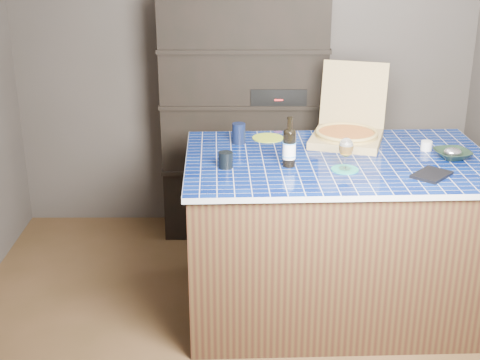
{
  "coord_description": "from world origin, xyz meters",
  "views": [
    {
      "loc": [
        -0.04,
        -3.31,
        2.29
      ],
      "look_at": [
        -0.03,
        0.0,
        1.01
      ],
      "focal_mm": 50.0,
      "sensor_mm": 36.0,
      "label": 1
    }
  ],
  "objects_px": {
    "pizza_box": "(347,132)",
    "bowl": "(452,154)",
    "wine_glass": "(346,148)",
    "mead_bottle": "(289,147)",
    "kitchen_island": "(335,235)",
    "dvd_case": "(432,175)"
  },
  "relations": [
    {
      "from": "pizza_box",
      "to": "bowl",
      "type": "distance_m",
      "value": 0.66
    },
    {
      "from": "wine_glass",
      "to": "bowl",
      "type": "relative_size",
      "value": 0.89
    },
    {
      "from": "mead_bottle",
      "to": "wine_glass",
      "type": "xyz_separation_m",
      "value": [
        0.31,
        -0.07,
        0.02
      ]
    },
    {
      "from": "pizza_box",
      "to": "mead_bottle",
      "type": "distance_m",
      "value": 0.61
    },
    {
      "from": "mead_bottle",
      "to": "wine_glass",
      "type": "bearing_deg",
      "value": -11.97
    },
    {
      "from": "pizza_box",
      "to": "bowl",
      "type": "height_order",
      "value": "pizza_box"
    },
    {
      "from": "kitchen_island",
      "to": "wine_glass",
      "type": "height_order",
      "value": "wine_glass"
    },
    {
      "from": "pizza_box",
      "to": "wine_glass",
      "type": "distance_m",
      "value": 0.53
    },
    {
      "from": "dvd_case",
      "to": "wine_glass",
      "type": "bearing_deg",
      "value": -150.09
    },
    {
      "from": "wine_glass",
      "to": "kitchen_island",
      "type": "bearing_deg",
      "value": 90.96
    },
    {
      "from": "kitchen_island",
      "to": "wine_glass",
      "type": "distance_m",
      "value": 0.65
    },
    {
      "from": "dvd_case",
      "to": "bowl",
      "type": "xyz_separation_m",
      "value": [
        0.2,
        0.29,
        0.02
      ]
    },
    {
      "from": "wine_glass",
      "to": "mead_bottle",
      "type": "bearing_deg",
      "value": 168.03
    },
    {
      "from": "kitchen_island",
      "to": "dvd_case",
      "type": "height_order",
      "value": "dvd_case"
    },
    {
      "from": "mead_bottle",
      "to": "wine_glass",
      "type": "relative_size",
      "value": 1.58
    },
    {
      "from": "pizza_box",
      "to": "dvd_case",
      "type": "relative_size",
      "value": 2.84
    },
    {
      "from": "kitchen_island",
      "to": "mead_bottle",
      "type": "relative_size",
      "value": 6.37
    },
    {
      "from": "kitchen_island",
      "to": "pizza_box",
      "type": "bearing_deg",
      "value": 72.31
    },
    {
      "from": "pizza_box",
      "to": "bowl",
      "type": "bearing_deg",
      "value": -12.9
    },
    {
      "from": "bowl",
      "to": "dvd_case",
      "type": "bearing_deg",
      "value": -124.17
    },
    {
      "from": "mead_bottle",
      "to": "dvd_case",
      "type": "xyz_separation_m",
      "value": [
        0.77,
        -0.16,
        -0.11
      ]
    },
    {
      "from": "pizza_box",
      "to": "dvd_case",
      "type": "distance_m",
      "value": 0.72
    }
  ]
}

